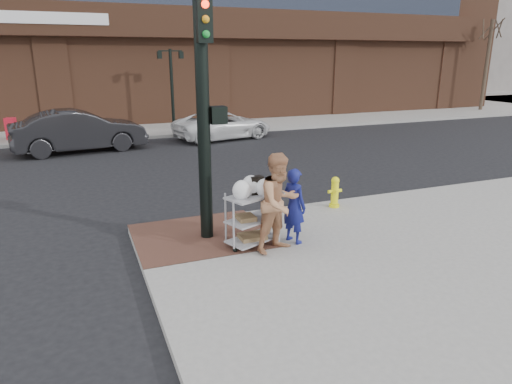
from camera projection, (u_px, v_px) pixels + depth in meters
name	position (u px, v px, depth m)	size (l,w,h in m)	color
ground	(242.00, 254.00, 9.18)	(220.00, 220.00, 0.00)	black
sidewalk_far	(251.00, 98.00, 42.06)	(65.00, 36.00, 0.15)	gray
brick_curb_ramp	(201.00, 235.00, 9.72)	(2.80, 2.40, 0.01)	#523226
filler_block	(446.00, 10.00, 54.57)	(14.00, 20.00, 18.00)	slate
bare_tree_a	(493.00, 18.00, 30.56)	(1.80, 1.80, 7.20)	#382B21
lamp_post	(172.00, 80.00, 23.37)	(1.32, 0.22, 4.00)	black
traffic_signal_pole	(205.00, 109.00, 8.88)	(0.61, 0.51, 5.00)	black
woman_blue	(294.00, 206.00, 9.19)	(0.57, 0.37, 1.55)	navy
pedestrian_tan	(280.00, 203.00, 8.73)	(0.95, 0.74, 1.95)	tan
sedan_dark	(79.00, 131.00, 18.69)	(1.82, 5.23, 1.72)	black
minivan_white	(223.00, 125.00, 21.65)	(2.18, 4.73, 1.31)	white
utility_cart	(252.00, 215.00, 9.06)	(1.16, 0.90, 1.42)	gray
fire_hydrant	(335.00, 192.00, 11.45)	(0.37, 0.26, 0.79)	#FFFB15
newsbox_red	(11.00, 129.00, 20.69)	(0.41, 0.37, 0.98)	red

